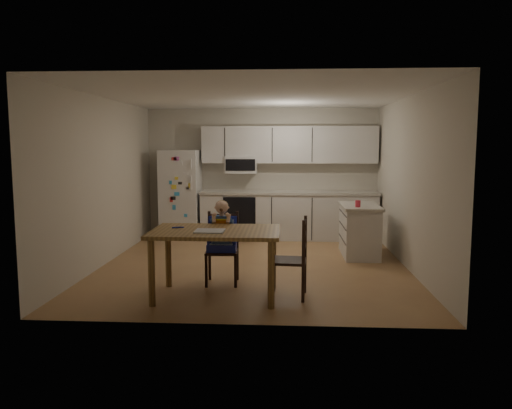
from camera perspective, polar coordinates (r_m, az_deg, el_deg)
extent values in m
cube|color=#9C6F47|center=(7.54, -0.26, -6.99)|extent=(4.50, 5.00, 0.01)
cube|color=beige|center=(9.83, 0.68, 3.63)|extent=(4.50, 0.02, 2.50)
cube|color=beige|center=(7.82, -16.97, 2.53)|extent=(0.02, 5.00, 2.50)
cube|color=beige|center=(7.54, 17.08, 2.38)|extent=(0.02, 5.00, 2.50)
cube|color=white|center=(7.36, -0.27, 12.33)|extent=(4.50, 5.00, 0.01)
cube|color=silver|center=(9.72, -8.59, 1.15)|extent=(0.72, 0.70, 1.70)
cube|color=silver|center=(9.60, 3.75, -1.37)|extent=(3.34, 0.60, 0.86)
cube|color=beige|center=(9.54, 3.77, 1.35)|extent=(3.37, 0.62, 0.05)
cube|color=black|center=(9.34, -1.90, -1.60)|extent=(0.60, 0.02, 0.80)
cube|color=silver|center=(9.64, 3.81, 6.83)|extent=(3.34, 0.34, 0.70)
cube|color=silver|center=(9.65, -1.69, 4.58)|extent=(0.60, 0.38, 0.33)
cube|color=silver|center=(8.29, 11.73, -3.05)|extent=(0.54, 1.07, 0.79)
cube|color=beige|center=(8.23, 11.79, -0.19)|extent=(0.59, 1.13, 0.04)
cylinder|color=#E12C40|center=(7.93, 11.56, 0.09)|extent=(0.08, 0.08, 0.10)
cube|color=brown|center=(5.86, -4.63, -3.12)|extent=(1.50, 0.96, 0.04)
cylinder|color=brown|center=(5.70, -11.85, -7.66)|extent=(0.08, 0.08, 0.76)
cylinder|color=brown|center=(6.45, -9.99, -5.94)|extent=(0.08, 0.08, 0.76)
cylinder|color=brown|center=(5.51, 1.75, -8.03)|extent=(0.08, 0.08, 0.76)
cylinder|color=brown|center=(6.28, 1.97, -6.19)|extent=(0.08, 0.08, 0.76)
cube|color=#B8B8BD|center=(5.76, -5.31, -3.02)|extent=(0.34, 0.29, 0.01)
cylinder|color=#2433BC|center=(6.05, -9.03, -2.60)|extent=(0.12, 0.06, 0.02)
cube|color=black|center=(6.49, -3.89, -5.39)|extent=(0.42, 0.42, 0.03)
cube|color=black|center=(6.38, -5.70, -7.64)|extent=(0.04, 0.04, 0.41)
cube|color=black|center=(6.74, -5.31, -6.86)|extent=(0.04, 0.04, 0.41)
cube|color=black|center=(6.34, -2.36, -7.69)|extent=(0.04, 0.04, 0.41)
cube|color=black|center=(6.70, -2.15, -6.90)|extent=(0.04, 0.04, 0.41)
cube|color=black|center=(6.62, -3.76, -2.87)|extent=(0.41, 0.05, 0.49)
cube|color=#2433BC|center=(6.47, -3.90, -4.84)|extent=(0.38, 0.34, 0.10)
cube|color=#2433BC|center=(6.57, -3.80, -2.77)|extent=(0.37, 0.07, 0.33)
cube|color=#5189CB|center=(6.44, -3.92, -4.38)|extent=(0.30, 0.26, 0.02)
cube|color=#2A4F96|center=(6.43, -3.91, -2.40)|extent=(0.22, 0.14, 0.25)
cube|color=#C55712|center=(6.37, -3.96, -2.58)|extent=(0.19, 0.02, 0.19)
sphere|color=beige|center=(6.39, -3.94, -0.31)|extent=(0.17, 0.17, 0.17)
ellipsoid|color=olive|center=(6.39, -3.94, -0.15)|extent=(0.17, 0.16, 0.14)
cube|color=black|center=(5.93, 3.68, -6.44)|extent=(0.46, 0.46, 0.03)
cube|color=black|center=(6.18, 2.05, -8.02)|extent=(0.04, 0.04, 0.42)
cube|color=black|center=(6.15, 5.60, -8.12)|extent=(0.04, 0.04, 0.42)
cube|color=black|center=(5.82, 1.62, -8.97)|extent=(0.04, 0.04, 0.42)
cube|color=black|center=(5.79, 5.40, -9.08)|extent=(0.04, 0.04, 0.42)
cube|color=black|center=(5.86, 5.56, -3.96)|extent=(0.07, 0.42, 0.50)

